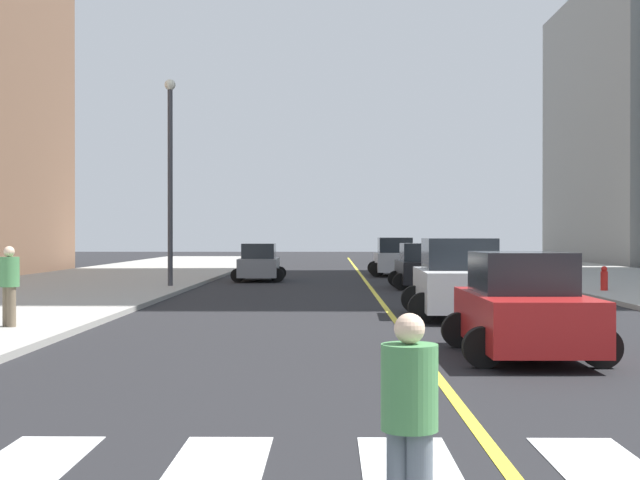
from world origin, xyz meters
The scene contains 11 objects.
lane_divider_paint centered at (0.00, 40.00, 0.01)m, with size 0.16×80.00×0.01m, color yellow.
car_gray_nearest centered at (-5.03, 37.98, 0.83)m, with size 2.51×3.99×1.77m.
car_black_second centered at (2.06, 32.41, 0.86)m, with size 2.59×4.13×1.84m.
car_silver_third centered at (1.79, 43.39, 0.95)m, with size 2.86×4.57×2.04m.
car_green_fourth centered at (5.09, 38.74, 0.82)m, with size 2.48×3.95×1.76m.
car_red_fifth centered at (1.81, 12.32, 0.87)m, with size 2.62×4.19×1.87m.
car_white_sixth centered at (1.76, 19.75, 0.98)m, with size 2.98×4.71×2.09m.
pedestrian_crossing centered at (-1.08, 2.80, 0.90)m, with size 0.40×0.40×1.63m.
pedestrian_walking_west centered at (-8.75, 15.88, 1.13)m, with size 0.44×0.44×1.78m.
fire_hydrant centered at (8.37, 28.75, 0.58)m, with size 0.26×0.26×0.89m.
street_lamp centered at (-8.05, 31.46, 4.95)m, with size 0.44×0.44×8.24m.
Camera 1 is at (-1.63, -3.34, 2.17)m, focal length 49.13 mm.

